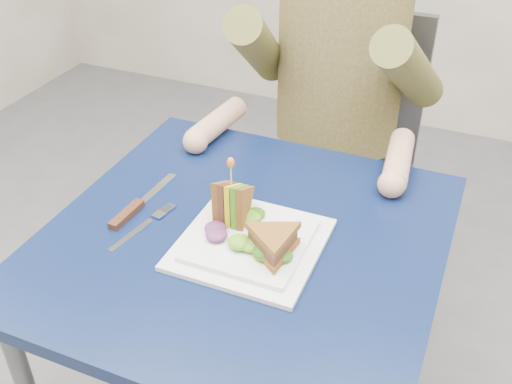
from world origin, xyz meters
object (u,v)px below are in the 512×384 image
at_px(chair, 341,144).
at_px(plate, 251,243).
at_px(sandwich_upright, 232,203).
at_px(knife, 132,209).
at_px(diner, 341,38).
at_px(table, 244,266).
at_px(sandwich_flat, 273,243).
at_px(fork, 141,228).

relative_size(chair, plate, 3.58).
height_order(sandwich_upright, knife, sandwich_upright).
xyz_separation_m(diner, sandwich_upright, (-0.03, -0.60, -0.13)).
relative_size(chair, sandwich_upright, 6.59).
relative_size(diner, sandwich_upright, 5.28).
distance_m(diner, knife, 0.71).
xyz_separation_m(table, diner, (-0.00, 0.62, 0.26)).
distance_m(plate, sandwich_flat, 0.07).
xyz_separation_m(diner, fork, (-0.19, -0.68, -0.18)).
bearing_deg(knife, diner, 69.58).
bearing_deg(plate, knife, 178.52).
xyz_separation_m(diner, plate, (0.03, -0.65, -0.18)).
bearing_deg(fork, diner, 74.22).
xyz_separation_m(chair, fork, (-0.19, -0.79, 0.19)).
xyz_separation_m(table, knife, (-0.24, -0.02, 0.09)).
bearing_deg(diner, knife, -110.42).
distance_m(chair, fork, 0.84).
distance_m(sandwich_upright, knife, 0.22).
bearing_deg(sandwich_upright, plate, -37.59).
bearing_deg(fork, knife, 138.14).
bearing_deg(chair, diner, -90.00).
distance_m(sandwich_flat, knife, 0.32).
height_order(plate, sandwich_upright, sandwich_upright).
distance_m(table, knife, 0.25).
height_order(table, knife, knife).
height_order(diner, fork, diner).
xyz_separation_m(chair, sandwich_upright, (-0.03, -0.71, 0.24)).
relative_size(table, knife, 3.38).
bearing_deg(knife, sandwich_upright, 10.48).
relative_size(table, fork, 4.21).
bearing_deg(fork, chair, 76.36).
bearing_deg(table, chair, 90.00).
bearing_deg(diner, plate, -87.69).
height_order(sandwich_flat, fork, sandwich_flat).
height_order(table, chair, chair).
height_order(diner, sandwich_flat, diner).
xyz_separation_m(chair, plate, (0.03, -0.76, 0.20)).
distance_m(plate, knife, 0.26).
bearing_deg(sandwich_upright, fork, -153.69).
height_order(diner, knife, diner).
distance_m(chair, plate, 0.79).
xyz_separation_m(sandwich_flat, knife, (-0.32, 0.03, -0.04)).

